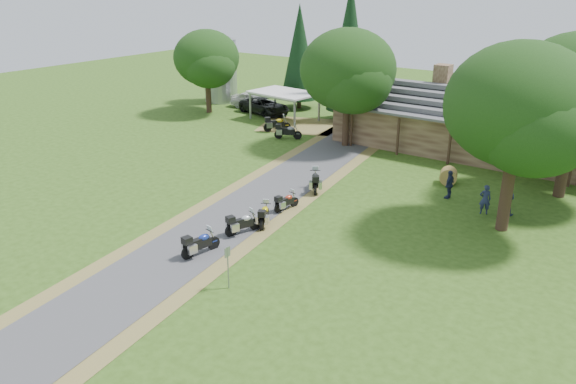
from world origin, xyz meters
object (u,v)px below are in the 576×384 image
Objects in this scene: carport at (284,106)px; motorcycle_carport_b at (288,131)px; motorcycle_row_b at (243,222)px; motorcycle_row_c at (264,214)px; car_white_sedan at (253,98)px; hay_bale at (448,176)px; motorcycle_row_a at (201,242)px; silo at (220,68)px; motorcycle_carport_a at (277,123)px; lodge at (472,119)px; motorcycle_row_e at (315,180)px; car_dark_suv at (264,102)px; motorcycle_row_d at (287,201)px.

motorcycle_carport_b is at bearing -45.67° from carport.
motorcycle_row_c is at bearing 12.35° from motorcycle_row_b.
car_white_sedan is 12.18m from motorcycle_carport_b.
motorcycle_row_a is at bearing -110.63° from hay_bale.
motorcycle_carport_a is (12.44, -6.75, -2.82)m from silo.
motorcycle_carport_a is (-15.54, -4.18, -1.72)m from lodge.
motorcycle_row_a reaches higher than motorcycle_row_c.
motorcycle_row_e is 1.86× the size of hay_bale.
motorcycle_row_b is 0.89× the size of motorcycle_carport_a.
carport is 6.61m from motorcycle_carport_b.
car_dark_suv is 23.78m from hay_bale.
car_dark_suv is 26.49m from motorcycle_row_c.
hay_bale is at bearing -38.10° from motorcycle_carport_b.
motorcycle_row_c is 1.10× the size of motorcycle_row_d.
silo is 3.35× the size of motorcycle_carport_a.
silo is at bearing 50.97° from motorcycle_row_a.
motorcycle_row_a is (23.21, -27.66, -2.89)m from silo.
motorcycle_carport_a is at bearing -28.46° from silo.
lodge is 18.80m from motorcycle_row_d.
motorcycle_row_d is at bearing -47.94° from carport.
lodge reaches higher than car_white_sedan.
silo is at bearing 86.92° from car_dark_suv.
car_dark_suv is 24.52m from motorcycle_row_d.
hay_bale is at bearing -100.00° from car_dark_suv.
motorcycle_row_d is 0.81× the size of motorcycle_row_e.
hay_bale is (17.02, -4.31, -0.18)m from motorcycle_carport_a.
car_white_sedan is 3.38× the size of motorcycle_row_c.
carport reaches higher than motorcycle_row_e.
motorcycle_row_c is 2.38m from motorcycle_row_d.
motorcycle_row_a is (12.61, -24.60, -0.67)m from carport.
hay_bale is at bearing -53.13° from motorcycle_row_c.
motorcycle_carport_b reaches higher than motorcycle_row_d.
motorcycle_carport_a reaches higher than motorcycle_carport_b.
motorcycle_row_e reaches higher than motorcycle_row_d.
silo is 3.48× the size of motorcycle_carport_b.
motorcycle_carport_a is (-10.93, 13.95, 0.16)m from motorcycle_row_d.
carport is at bearing -16.11° from silo.
carport reaches higher than motorcycle_row_a.
car_white_sedan reaches higher than motorcycle_row_d.
motorcycle_row_b is at bearing -132.56° from car_dark_suv.
silo reaches higher than motorcycle_row_b.
car_white_sedan is 3.19× the size of motorcycle_row_a.
car_dark_suv reaches higher than motorcycle_row_c.
carport is at bearing 68.17° from motorcycle_carport_a.
motorcycle_row_b is at bearing -170.26° from motorcycle_row_d.
motorcycle_row_e is 0.97× the size of motorcycle_carport_a.
car_white_sedan is at bearing 12.78° from motorcycle_row_c.
motorcycle_row_c is at bearing -44.37° from silo.
hay_bale is at bearing -9.66° from motorcycle_row_a.
lodge reaches higher than motorcycle_row_d.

